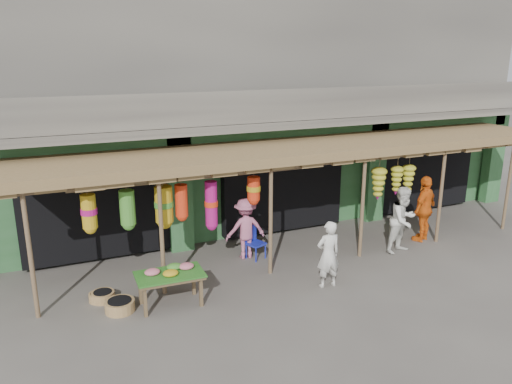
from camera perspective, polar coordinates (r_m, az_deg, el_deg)
name	(u,v)px	position (r m, az deg, el deg)	size (l,w,h in m)	color
ground	(321,259)	(12.63, 7.46, -7.65)	(80.00, 80.00, 0.00)	#514C47
building	(246,104)	(16.03, -1.20, 9.97)	(16.40, 6.80, 7.00)	gray
awning	(303,152)	(12.45, 5.38, 4.52)	(14.00, 2.70, 2.79)	brown
flower_table	(170,275)	(10.32, -9.78, -9.32)	(1.37, 0.83, 0.81)	brown
blue_chair	(254,240)	(12.46, -0.28, -5.54)	(0.52, 0.52, 0.83)	#1A27AB
basket_left	(103,296)	(11.02, -17.09, -11.33)	(0.47, 0.47, 0.20)	brown
basket_mid	(120,306)	(10.52, -15.29, -12.45)	(0.59, 0.59, 0.23)	olive
basket_right	(99,297)	(11.04, -17.53, -11.38)	(0.40, 0.40, 0.18)	olive
person_front	(328,254)	(11.00, 8.26, -7.05)	(0.55, 0.36, 1.51)	silver
person_right	(403,220)	(13.22, 16.47, -3.08)	(0.84, 0.66, 1.73)	white
person_vendor	(424,209)	(14.20, 18.69, -1.80)	(1.06, 0.44, 1.81)	orange
person_shopper	(245,228)	(12.36, -1.22, -4.18)	(1.00, 0.57, 1.54)	#C26688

